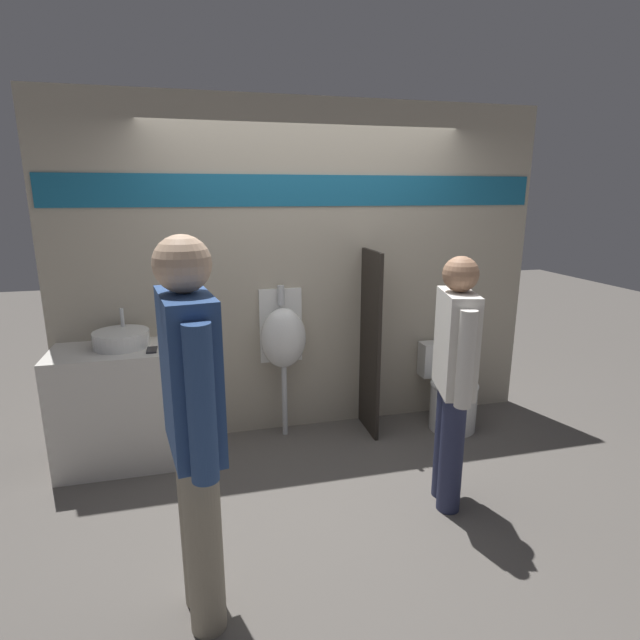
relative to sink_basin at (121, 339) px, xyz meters
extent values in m
plane|color=#5B5651|center=(1.45, -0.36, -0.95)|extent=(16.00, 16.00, 0.00)
cube|color=#B2A893|center=(1.45, 0.24, 0.40)|extent=(4.00, 0.06, 2.70)
cube|color=#19668E|center=(1.45, 0.21, 1.05)|extent=(3.92, 0.01, 0.24)
cube|color=silver|center=(-0.05, -0.05, -0.51)|extent=(0.90, 0.53, 0.89)
cylinder|color=white|center=(0.00, 0.00, 0.00)|extent=(0.40, 0.40, 0.12)
cylinder|color=silver|center=(0.00, 0.14, 0.13)|extent=(0.03, 0.03, 0.14)
cube|color=#232328|center=(0.22, -0.16, -0.05)|extent=(0.07, 0.14, 0.01)
cube|color=#28231E|center=(1.92, -0.01, -0.18)|extent=(0.03, 0.43, 1.54)
cylinder|color=silver|center=(1.21, 0.08, -0.64)|extent=(0.04, 0.04, 0.62)
ellipsoid|color=white|center=(1.21, 0.08, -0.10)|extent=(0.37, 0.24, 0.49)
cube|color=white|center=(1.21, 0.20, -0.03)|extent=(0.35, 0.02, 0.62)
cylinder|color=silver|center=(1.21, 0.16, 0.23)|extent=(0.06, 0.06, 0.16)
cylinder|color=white|center=(2.64, -0.17, -0.76)|extent=(0.39, 0.39, 0.39)
torus|color=white|center=(2.64, -0.17, -0.55)|extent=(0.41, 0.41, 0.04)
cube|color=white|center=(2.64, 0.12, -0.41)|extent=(0.36, 0.16, 0.31)
cylinder|color=silver|center=(2.64, 0.10, -0.18)|extent=(0.06, 0.06, 0.14)
cylinder|color=gray|center=(0.52, -1.74, -0.51)|extent=(0.17, 0.17, 0.89)
cylinder|color=gray|center=(0.49, -1.57, -0.51)|extent=(0.17, 0.17, 0.89)
cube|color=#2D4C84|center=(0.51, -1.66, 0.28)|extent=(0.27, 0.49, 0.70)
cylinder|color=#2D4C84|center=(0.55, -1.92, 0.25)|extent=(0.11, 0.11, 0.64)
cylinder|color=#2D4C84|center=(0.47, -1.40, 0.25)|extent=(0.11, 0.11, 0.64)
sphere|color=beige|center=(0.51, -1.66, 0.75)|extent=(0.24, 0.24, 0.24)
cylinder|color=#282D4C|center=(2.05, -1.19, -0.56)|extent=(0.15, 0.15, 0.79)
cylinder|color=#282D4C|center=(2.09, -1.04, -0.56)|extent=(0.15, 0.15, 0.79)
cube|color=silver|center=(2.07, -1.12, 0.15)|extent=(0.28, 0.44, 0.62)
cylinder|color=silver|center=(2.01, -1.34, 0.12)|extent=(0.10, 0.10, 0.57)
cylinder|color=silver|center=(2.13, -0.89, 0.12)|extent=(0.10, 0.10, 0.57)
sphere|color=#A87A5B|center=(2.07, -1.12, 0.57)|extent=(0.21, 0.21, 0.21)
camera|label=1|loc=(0.56, -3.74, 1.03)|focal=28.00mm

